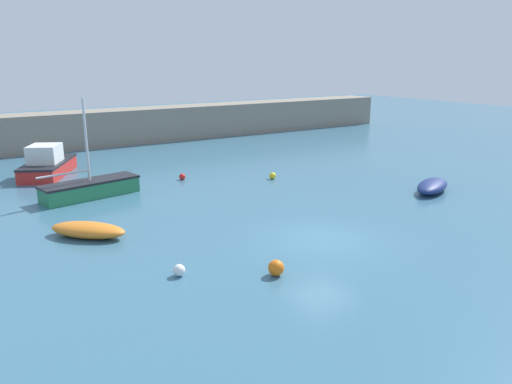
{
  "coord_description": "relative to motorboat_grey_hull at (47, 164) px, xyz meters",
  "views": [
    {
      "loc": [
        -12.26,
        -14.3,
        6.99
      ],
      "look_at": [
        0.84,
        6.16,
        0.45
      ],
      "focal_mm": 35.0,
      "sensor_mm": 36.0,
      "label": 1
    }
  ],
  "objects": [
    {
      "name": "sailboat_short_mast",
      "position": [
        0.89,
        -6.35,
        -0.24
      ],
      "size": [
        5.22,
        2.4,
        5.09
      ],
      "rotation": [
        0.0,
        0.0,
        0.19
      ],
      "color": "#287A4C",
      "rests_on": "ground_plane"
    },
    {
      "name": "harbor_breakwater",
      "position": [
        6.93,
        9.27,
        0.72
      ],
      "size": [
        56.1,
        3.2,
        2.86
      ],
      "primitive_type": "cube",
      "color": "gray",
      "rests_on": "ground_plane"
    },
    {
      "name": "ground_plane",
      "position": [
        6.93,
        -17.69,
        -0.81
      ],
      "size": [
        120.0,
        120.0,
        0.2
      ],
      "primitive_type": "cube",
      "color": "#38667F"
    },
    {
      "name": "mooring_buoy_white",
      "position": [
        0.74,
        -17.78,
        -0.51
      ],
      "size": [
        0.41,
        0.41,
        0.41
      ],
      "primitive_type": "sphere",
      "color": "white",
      "rests_on": "ground_plane"
    },
    {
      "name": "rowboat_white_midwater",
      "position": [
        -0.81,
        -12.36,
        -0.41
      ],
      "size": [
        3.13,
        3.2,
        0.6
      ],
      "rotation": [
        0.0,
        0.0,
        2.33
      ],
      "color": "orange",
      "rests_on": "ground_plane"
    },
    {
      "name": "mooring_buoy_red",
      "position": [
        6.49,
        -5.4,
        -0.52
      ],
      "size": [
        0.37,
        0.37,
        0.37
      ],
      "primitive_type": "sphere",
      "color": "red",
      "rests_on": "ground_plane"
    },
    {
      "name": "mooring_buoy_orange",
      "position": [
        3.47,
        -19.47,
        -0.44
      ],
      "size": [
        0.54,
        0.54,
        0.54
      ],
      "primitive_type": "sphere",
      "color": "orange",
      "rests_on": "ground_plane"
    },
    {
      "name": "motorboat_grey_hull",
      "position": [
        0.0,
        0.0,
        0.0
      ],
      "size": [
        4.26,
        5.48,
        1.95
      ],
      "rotation": [
        0.0,
        0.0,
        1.08
      ],
      "color": "red",
      "rests_on": "ground_plane"
    },
    {
      "name": "rowboat_blue_near",
      "position": [
        16.7,
        -15.21,
        -0.39
      ],
      "size": [
        3.62,
        2.65,
        0.65
      ],
      "rotation": [
        0.0,
        0.0,
        0.43
      ],
      "color": "navy",
      "rests_on": "ground_plane"
    },
    {
      "name": "mooring_buoy_yellow",
      "position": [
        11.11,
        -8.14,
        -0.51
      ],
      "size": [
        0.4,
        0.4,
        0.4
      ],
      "primitive_type": "sphere",
      "color": "yellow",
      "rests_on": "ground_plane"
    }
  ]
}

